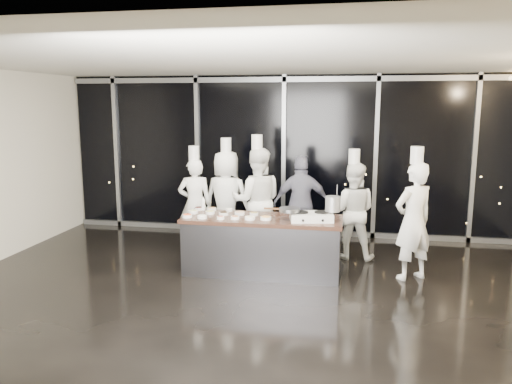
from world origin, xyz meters
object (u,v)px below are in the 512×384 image
demo_counter (262,245)px  frying_pan (289,210)px  chef_side (413,220)px  chef_right (352,210)px  guest (302,204)px  stock_pot (333,204)px  chef_far_left (195,203)px  chef_left (227,199)px  stove (311,216)px  chef_center (257,200)px

demo_counter → frying_pan: 0.76m
frying_pan → chef_side: 1.87m
frying_pan → chef_right: (0.95, 1.20, -0.23)m
frying_pan → guest: size_ratio=0.33×
frying_pan → stock_pot: 0.66m
stock_pot → chef_far_left: chef_far_left is taller
chef_far_left → chef_left: size_ratio=0.93×
frying_pan → stove: bearing=-1.9°
chef_far_left → guest: 1.93m
demo_counter → chef_side: chef_side is taller
chef_center → frying_pan: bearing=109.7°
stove → chef_center: size_ratio=0.33×
stock_pot → chef_right: (0.30, 1.06, -0.31)m
chef_left → guest: (1.38, 0.03, -0.05)m
frying_pan → chef_far_left: (-1.87, 1.26, -0.21)m
chef_side → chef_right: bearing=-78.6°
demo_counter → chef_side: size_ratio=1.22×
chef_left → chef_side: chef_left is taller
stove → chef_far_left: 2.51m
stove → chef_left: chef_left is taller
chef_far_left → chef_side: chef_side is taller
demo_counter → chef_center: 1.23m
guest → chef_right: size_ratio=0.91×
frying_pan → chef_left: chef_left is taller
chef_right → stove: bearing=66.4°
guest → chef_side: chef_side is taller
stock_pot → chef_side: (1.19, 0.17, -0.24)m
chef_far_left → chef_left: (0.55, 0.19, 0.06)m
chef_left → chef_side: bearing=169.8°
chef_center → stove: bearing=121.1°
chef_far_left → chef_side: bearing=149.3°
frying_pan → chef_right: 1.54m
chef_center → guest: size_ratio=1.22×
frying_pan → chef_far_left: size_ratio=0.30×
stove → chef_right: chef_right is taller
stock_pot → demo_counter: bearing=179.8°
frying_pan → guest: guest is taller
demo_counter → guest: (0.48, 1.34, 0.41)m
chef_far_left → chef_center: chef_center is taller
stove → chef_left: bearing=128.7°
frying_pan → chef_right: bearing=40.6°
stove → chef_side: 1.53m
chef_far_left → chef_right: size_ratio=1.00×
stock_pot → chef_center: bearing=141.2°
demo_counter → frying_pan: frying_pan is taller
chef_far_left → stock_pot: bearing=139.7°
stock_pot → chef_far_left: 2.77m
stove → guest: guest is taller
stock_pot → chef_right: size_ratio=0.12×
stove → guest: 1.46m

